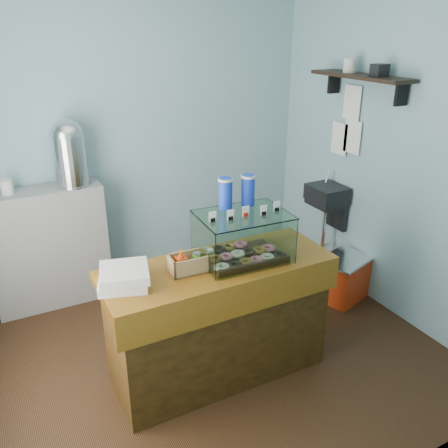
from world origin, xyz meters
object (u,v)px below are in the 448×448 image
counter (219,319)px  display_case (241,234)px  coffee_urn (69,151)px  red_cooler (344,278)px

counter → display_case: size_ratio=2.55×
coffee_urn → red_cooler: 2.72m
coffee_urn → counter: bearing=-68.3°
coffee_urn → display_case: bearing=-62.0°
display_case → red_cooler: display_case is taller
counter → red_cooler: counter is taller
counter → red_cooler: size_ratio=2.88×
counter → coffee_urn: 1.93m
display_case → red_cooler: 1.61m
display_case → counter: bearing=-166.9°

